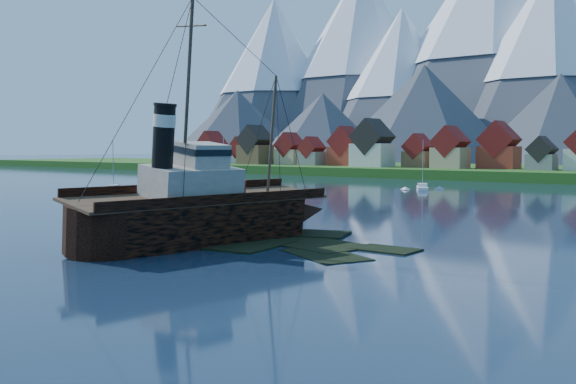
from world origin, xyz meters
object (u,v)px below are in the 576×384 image
Objects in this scene: sailboat_c at (422,188)px; tugboat_wreck at (212,211)px; sailboat_a at (114,190)px; sailboat_b at (224,183)px.

tugboat_wreck is at bearing -106.15° from sailboat_c.
sailboat_a is (-72.31, 41.27, -2.95)m from tugboat_wreck.
sailboat_c is (52.45, 47.90, 0.01)m from sailboat_a.
sailboat_b is at bearing 142.30° from tugboat_wreck.
sailboat_a is 0.99× the size of sailboat_c.
tugboat_wreck is 105.41m from sailboat_b.
sailboat_b reaches higher than sailboat_a.
tugboat_wreck reaches higher than sailboat_b.
sailboat_b is 1.07× the size of sailboat_c.
sailboat_b is 53.75m from sailboat_c.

